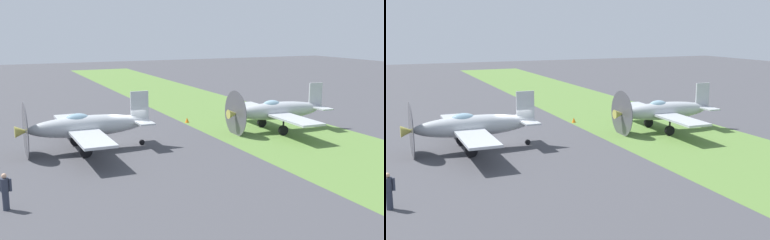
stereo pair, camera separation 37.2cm
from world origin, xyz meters
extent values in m
plane|color=#424247|center=(0.00, 0.00, 0.00)|extent=(160.00, 160.00, 0.00)
cube|color=#567A38|center=(0.00, -12.12, 0.00)|extent=(120.00, 11.00, 0.01)
ellipsoid|color=#B2B7BC|center=(-0.77, 2.75, 1.67)|extent=(1.47, 7.85, 1.43)
cube|color=#B2B7BC|center=(-0.77, 3.21, 1.50)|extent=(11.09, 2.02, 0.16)
cube|color=#B2B7BC|center=(-0.75, -0.82, 2.71)|extent=(0.12, 1.27, 2.19)
cube|color=#B2B7BC|center=(-0.75, -0.82, 1.79)|extent=(3.70, 1.06, 0.12)
cone|color=#B7B24C|center=(-0.79, 6.96, 1.67)|extent=(0.74, 0.81, 0.74)
cylinder|color=#4C4C51|center=(-0.79, 6.73, 1.67)|extent=(3.69, 0.07, 3.69)
ellipsoid|color=#8CB2C6|center=(-0.78, 3.45, 2.17)|extent=(0.82, 1.62, 0.81)
cylinder|color=black|center=(-2.45, 3.32, 0.39)|extent=(0.26, 0.79, 0.78)
cylinder|color=black|center=(-2.45, 3.32, 0.95)|extent=(0.14, 0.14, 1.11)
cylinder|color=black|center=(0.90, 3.34, 0.39)|extent=(0.26, 0.79, 0.78)
cylinder|color=black|center=(0.90, 3.34, 0.95)|extent=(0.14, 0.14, 1.11)
cylinder|color=black|center=(-0.75, -0.94, 0.18)|extent=(0.14, 0.37, 0.37)
ellipsoid|color=#B2B7BC|center=(-0.66, -12.37, 1.62)|extent=(1.66, 7.63, 1.38)
cube|color=#B2B7BC|center=(-0.64, -11.93, 1.45)|extent=(10.76, 2.29, 0.16)
cube|color=#B2B7BC|center=(-0.78, -15.82, 2.62)|extent=(0.16, 1.23, 2.12)
cube|color=#B2B7BC|center=(-0.78, -15.82, 1.73)|extent=(3.60, 1.13, 0.11)
cone|color=#B7B24C|center=(-0.51, -8.30, 1.62)|extent=(0.74, 0.81, 0.71)
cylinder|color=#4C4C51|center=(-0.52, -8.53, 1.62)|extent=(3.57, 0.18, 3.57)
ellipsoid|color=#8CB2C6|center=(-0.63, -11.70, 2.10)|extent=(0.84, 1.59, 0.78)
cylinder|color=black|center=(-2.25, -11.75, 0.38)|extent=(0.27, 0.77, 0.76)
cylinder|color=black|center=(-2.25, -11.75, 0.91)|extent=(0.13, 0.13, 1.07)
cylinder|color=black|center=(0.98, -11.87, 0.38)|extent=(0.27, 0.77, 0.76)
cylinder|color=black|center=(0.98, -11.87, 0.91)|extent=(0.13, 0.13, 1.07)
cylinder|color=black|center=(-0.79, -15.94, 0.18)|extent=(0.15, 0.36, 0.36)
cylinder|color=#2D3342|center=(-9.80, 8.44, 0.44)|extent=(0.30, 0.30, 0.88)
cylinder|color=#2D3342|center=(-9.80, 8.44, 1.19)|extent=(0.38, 0.38, 0.62)
sphere|color=tan|center=(-9.80, 8.44, 1.61)|extent=(0.23, 0.23, 0.23)
cylinder|color=#2D3342|center=(-9.90, 8.20, 1.19)|extent=(0.11, 0.11, 0.59)
cone|color=orange|center=(5.22, -6.98, 0.22)|extent=(0.36, 0.36, 0.44)
camera|label=1|loc=(-31.73, 9.03, 8.13)|focal=44.44mm
camera|label=2|loc=(-31.88, 8.69, 8.13)|focal=44.44mm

